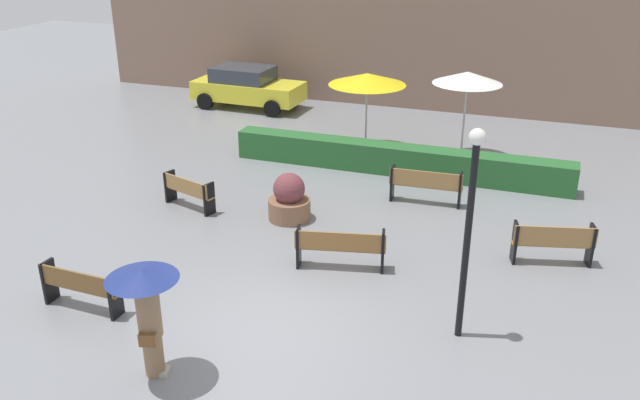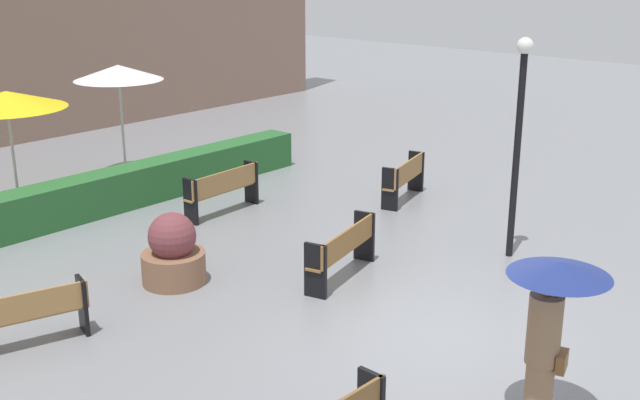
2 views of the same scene
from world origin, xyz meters
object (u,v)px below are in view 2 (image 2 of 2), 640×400
Objects in this scene: bench_far_right at (405,177)px; patio_umbrella_white at (118,73)px; bench_far_left at (30,313)px; planter_pot at (173,253)px; pedestrian_with_umbrella at (551,314)px; bench_mid_center at (344,248)px; bench_back_row at (223,188)px; lamp_post at (519,126)px; patio_umbrella_yellow at (7,100)px.

bench_far_right is 7.07m from patio_umbrella_white.
bench_far_right is 8.79m from bench_far_left.
pedestrian_with_umbrella is at bearing -87.97° from planter_pot.
pedestrian_with_umbrella reaches higher than bench_far_right.
bench_back_row is at bearing 76.14° from bench_mid_center.
bench_far_left is (-5.60, -2.31, -0.06)m from bench_back_row.
bench_back_row is 3.92m from bench_far_right.
patio_umbrella_white is at bearing 98.40° from lamp_post.
bench_far_left is at bearing 159.77° from bench_mid_center.
pedestrian_with_umbrella is 5.35m from lamp_post.
bench_mid_center is 4.92m from bench_far_left.
bench_back_row is 4.35m from patio_umbrella_white.
patio_umbrella_yellow is (-2.62, 3.51, 1.76)m from bench_back_row.
bench_far_right is 8.39m from patio_umbrella_yellow.
pedestrian_with_umbrella reaches higher than planter_pot.
bench_far_right is at bearing -65.21° from patio_umbrella_white.
patio_umbrella_yellow is at bearing 135.01° from bench_far_right.
bench_far_right is 0.69× the size of patio_umbrella_yellow.
pedestrian_with_umbrella is (-1.73, -4.37, 0.84)m from bench_mid_center.
patio_umbrella_white is (3.06, 12.26, 1.13)m from pedestrian_with_umbrella.
bench_far_left is 0.79× the size of pedestrian_with_umbrella.
patio_umbrella_white is (2.96, 0.36, 0.19)m from patio_umbrella_yellow.
pedestrian_with_umbrella is at bearing -64.58° from bench_far_left.
planter_pot is at bearing -145.16° from bench_back_row.
lamp_post reaches higher than planter_pot.
bench_far_right reaches higher than bench_mid_center.
bench_far_left is at bearing -179.84° from bench_far_right.
bench_mid_center is 0.72× the size of patio_umbrella_white.
lamp_post is 10.08m from patio_umbrella_yellow.
patio_umbrella_white is (5.94, 6.19, 2.00)m from bench_far_left.
bench_far_left is (-8.79, -0.03, -0.05)m from bench_far_right.
bench_far_left is at bearing 115.42° from pedestrian_with_umbrella.
pedestrian_with_umbrella is (-5.91, -6.09, 0.83)m from bench_far_right.
bench_back_row is at bearing 22.42° from bench_far_left.
pedestrian_with_umbrella is 11.93m from patio_umbrella_yellow.
lamp_post reaches higher than bench_far_left.
bench_far_left is 6.79m from patio_umbrella_yellow.
bench_far_right is 0.87× the size of pedestrian_with_umbrella.
bench_far_right is 4.03m from lamp_post.
patio_umbrella_white is at bearing 75.99° from pedestrian_with_umbrella.
patio_umbrella_white is at bearing 114.79° from bench_far_right.
patio_umbrella_yellow is (-5.80, 5.80, 1.77)m from bench_far_right.
pedestrian_with_umbrella is 0.74× the size of patio_umbrella_white.
patio_umbrella_white reaches higher than pedestrian_with_umbrella.
patio_umbrella_yellow is (-1.63, 7.53, 1.78)m from bench_mid_center.
bench_far_right is at bearing 0.16° from bench_far_left.
lamp_post is 1.43× the size of patio_umbrella_white.
bench_far_right is at bearing -35.68° from bench_back_row.
pedestrian_with_umbrella is 1.67× the size of planter_pot.
planter_pot is at bearing 134.85° from bench_mid_center.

